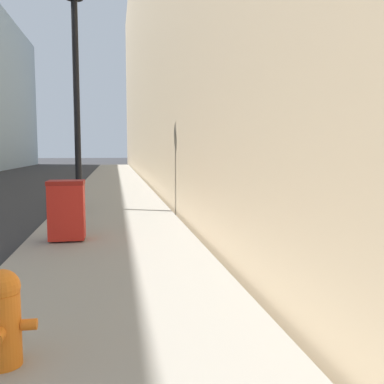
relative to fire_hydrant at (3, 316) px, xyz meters
name	(u,v)px	position (x,y,z in m)	size (l,w,h in m)	color
sidewalk_right	(114,187)	(0.82, 17.31, -0.49)	(3.25, 60.00, 0.15)	gray
building_right_stone	(228,42)	(8.54, 25.31, 8.55)	(12.00, 60.00, 18.22)	tan
fire_hydrant	(3,316)	(0.00, 0.00, 0.00)	(0.51, 0.40, 0.78)	orange
trash_bin	(67,210)	(-0.02, 4.83, 0.17)	(0.67, 0.57, 1.14)	red
lamppost	(76,74)	(-0.17, 9.51, 3.47)	(0.49, 0.49, 6.46)	black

